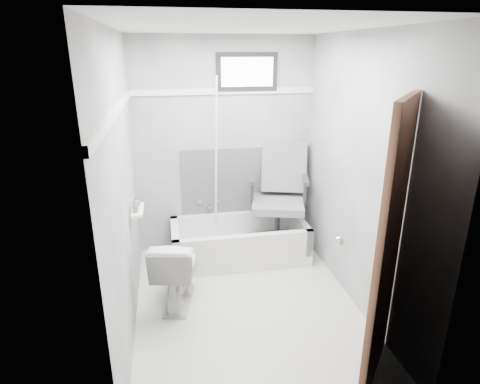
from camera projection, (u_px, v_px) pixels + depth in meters
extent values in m
plane|color=silver|center=(247.00, 306.00, 3.71)|extent=(2.60, 2.60, 0.00)
plane|color=silver|center=(249.00, 27.00, 2.91)|extent=(2.60, 2.60, 0.00)
cube|color=slate|center=(225.00, 148.00, 4.52)|extent=(2.00, 0.02, 2.40)
cube|color=slate|center=(297.00, 259.00, 2.11)|extent=(2.00, 0.02, 2.40)
cube|color=slate|center=(123.00, 190.00, 3.14)|extent=(0.02, 2.60, 2.40)
cube|color=slate|center=(360.00, 177.00, 3.49)|extent=(0.02, 2.60, 2.40)
imported|color=silver|center=(177.00, 270.00, 3.67)|extent=(0.52, 0.75, 0.67)
cube|color=#4C4C4F|center=(246.00, 180.00, 4.69)|extent=(1.50, 0.02, 0.78)
cube|color=white|center=(224.00, 91.00, 4.30)|extent=(2.00, 0.02, 0.06)
cube|color=white|center=(117.00, 111.00, 2.94)|extent=(0.02, 2.60, 0.06)
cylinder|color=white|center=(216.00, 167.00, 4.32)|extent=(0.02, 0.39, 1.92)
cube|color=white|center=(138.00, 210.00, 3.55)|extent=(0.10, 0.32, 0.02)
imported|color=olive|center=(135.00, 207.00, 3.45)|extent=(0.05, 0.05, 0.10)
imported|color=#466D80|center=(136.00, 202.00, 3.59)|extent=(0.10, 0.10, 0.09)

